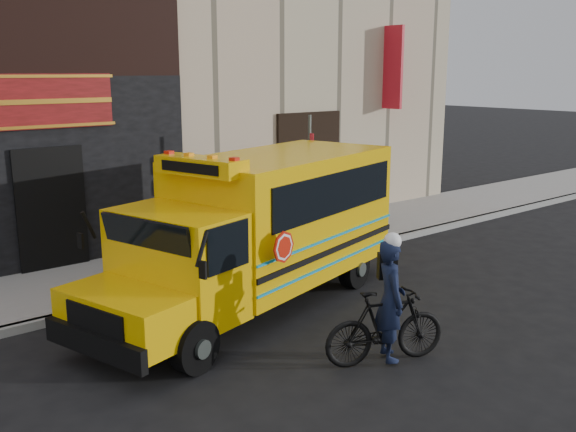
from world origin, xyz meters
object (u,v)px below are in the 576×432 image
(sign_pole, at_px, (310,179))
(bicycle, at_px, (385,327))
(school_bus, at_px, (262,225))
(cyclist, at_px, (390,303))

(sign_pole, relative_size, bicycle, 1.73)
(school_bus, relative_size, cyclist, 3.95)
(bicycle, height_order, cyclist, cyclist)
(sign_pole, distance_m, cyclist, 5.97)
(bicycle, bearing_deg, sign_pole, -8.35)
(school_bus, xyz_separation_m, bicycle, (-0.10, -3.16, -0.94))
(school_bus, height_order, sign_pole, sign_pole)
(sign_pole, xyz_separation_m, bicycle, (-2.96, -5.16, -1.23))
(school_bus, distance_m, sign_pole, 3.50)
(sign_pole, distance_m, bicycle, 6.07)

